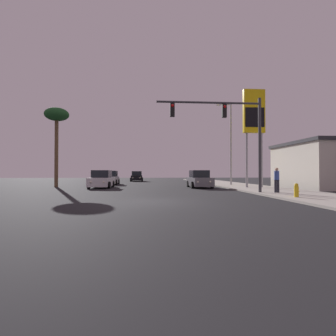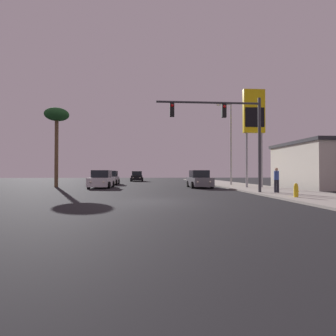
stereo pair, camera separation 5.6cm
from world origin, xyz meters
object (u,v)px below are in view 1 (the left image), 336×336
at_px(traffic_light_mast, 231,125).
at_px(street_lamp, 230,139).
at_px(gas_station_sign, 254,117).
at_px(car_grey, 199,180).
at_px(car_black, 137,177).
at_px(pedestrian_on_sidewalk, 277,179).
at_px(palm_tree_near, 57,118).
at_px(fire_hydrant, 296,190).
at_px(car_silver, 110,178).
at_px(car_white, 102,180).

distance_m(traffic_light_mast, street_lamp, 11.25).
bearing_deg(gas_station_sign, car_grey, 160.29).
bearing_deg(car_black, pedestrian_on_sidewalk, 110.21).
distance_m(street_lamp, palm_tree_near, 18.34).
distance_m(fire_hydrant, palm_tree_near, 22.87).
bearing_deg(car_silver, car_white, 92.17).
bearing_deg(pedestrian_on_sidewalk, car_white, 147.50).
relative_size(car_black, fire_hydrant, 5.69).
xyz_separation_m(street_lamp, fire_hydrant, (-0.85, -14.37, -4.63)).
xyz_separation_m(car_white, car_black, (2.55, 18.57, 0.00)).
height_order(car_black, palm_tree_near, palm_tree_near).
bearing_deg(car_white, fire_hydrant, 138.96).
distance_m(car_grey, traffic_light_mast, 8.60).
bearing_deg(traffic_light_mast, street_lamp, 72.63).
bearing_deg(palm_tree_near, pedestrian_on_sidewalk, -29.58).
bearing_deg(car_black, street_lamp, 123.37).
bearing_deg(pedestrian_on_sidewalk, street_lamp, 88.36).
relative_size(car_black, car_silver, 1.00).
bearing_deg(car_grey, gas_station_sign, 158.18).
bearing_deg(car_grey, car_silver, -39.22).
bearing_deg(pedestrian_on_sidewalk, car_silver, 131.04).
distance_m(car_grey, car_silver, 12.02).
bearing_deg(gas_station_sign, street_lamp, 98.84).
bearing_deg(pedestrian_on_sidewalk, gas_station_sign, 80.36).
bearing_deg(car_white, car_grey, 179.68).
xyz_separation_m(traffic_light_mast, palm_tree_near, (-14.87, 9.76, 2.23)).
xyz_separation_m(street_lamp, gas_station_sign, (0.75, -4.83, 1.50)).
relative_size(car_silver, palm_tree_near, 0.54).
distance_m(car_white, traffic_light_mast, 13.40).
relative_size(car_silver, traffic_light_mast, 0.60).
bearing_deg(traffic_light_mast, palm_tree_near, 146.72).
xyz_separation_m(street_lamp, palm_tree_near, (-18.22, -0.97, 1.84)).
xyz_separation_m(car_grey, palm_tree_near, (-14.20, 2.15, 6.19)).
distance_m(car_black, car_silver, 11.96).
relative_size(gas_station_sign, fire_hydrant, 11.84).
distance_m(traffic_light_mast, gas_station_sign, 7.43).
height_order(traffic_light_mast, pedestrian_on_sidewalk, traffic_light_mast).
distance_m(car_silver, gas_station_sign, 17.91).
distance_m(traffic_light_mast, palm_tree_near, 17.92).
bearing_deg(car_white, gas_station_sign, 173.48).
bearing_deg(street_lamp, car_grey, -142.15).
bearing_deg(fire_hydrant, car_black, 108.35).
relative_size(car_white, fire_hydrant, 5.70).
bearing_deg(pedestrian_on_sidewalk, traffic_light_mast, 172.43).
relative_size(car_white, palm_tree_near, 0.54).
bearing_deg(car_white, traffic_light_mast, 143.36).
relative_size(car_grey, pedestrian_on_sidewalk, 2.60).
bearing_deg(gas_station_sign, pedestrian_on_sidewalk, -99.64).
bearing_deg(car_grey, car_black, -72.23).
bearing_deg(car_silver, gas_station_sign, 148.48).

